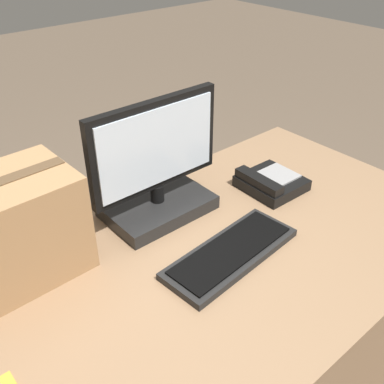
# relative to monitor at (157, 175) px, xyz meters

# --- Properties ---
(office_desk) EXTENTS (1.80, 0.90, 0.72)m
(office_desk) POSITION_rel_monitor_xyz_m (-0.08, -0.27, -0.50)
(office_desk) COLOR #8C6B4C
(office_desk) RESTS_ON ground_plane
(monitor) EXTENTS (0.45, 0.23, 0.39)m
(monitor) POSITION_rel_monitor_xyz_m (0.00, 0.00, 0.00)
(monitor) COLOR black
(monitor) RESTS_ON office_desk
(keyboard) EXTENTS (0.44, 0.20, 0.03)m
(keyboard) POSITION_rel_monitor_xyz_m (0.02, -0.31, -0.13)
(keyboard) COLOR black
(keyboard) RESTS_ON office_desk
(desk_phone) EXTENTS (0.20, 0.21, 0.07)m
(desk_phone) POSITION_rel_monitor_xyz_m (0.39, -0.14, -0.12)
(desk_phone) COLOR black
(desk_phone) RESTS_ON office_desk
(cardboard_box) EXTENTS (0.34, 0.25, 0.29)m
(cardboard_box) POSITION_rel_monitor_xyz_m (-0.45, 0.02, 0.00)
(cardboard_box) COLOR #9E754C
(cardboard_box) RESTS_ON office_desk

